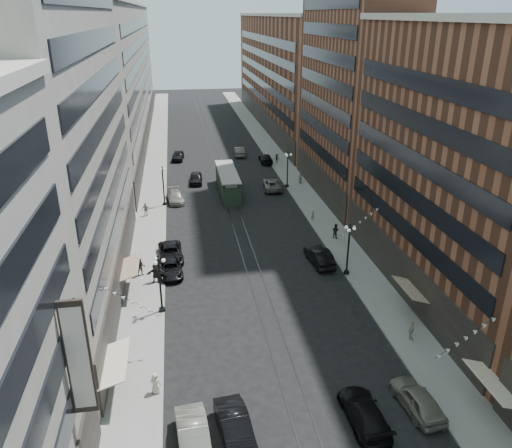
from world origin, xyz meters
TOP-DOWN VIEW (x-y plane):
  - ground at (0.00, 60.00)m, footprint 220.00×220.00m
  - sidewalk_west at (-11.00, 70.00)m, footprint 4.00×180.00m
  - sidewalk_east at (11.00, 70.00)m, footprint 4.00×180.00m
  - rail_west at (-0.70, 70.00)m, footprint 0.12×180.00m
  - rail_east at (0.70, 70.00)m, footprint 0.12×180.00m
  - building_west_mid at (-17.00, 33.00)m, footprint 8.00×36.00m
  - building_west_far at (-17.00, 96.00)m, footprint 8.00×90.00m
  - building_east_mid at (17.00, 28.00)m, footprint 8.00×30.00m
  - building_east_tower at (17.00, 56.00)m, footprint 8.00×26.00m
  - building_east_far at (17.00, 105.00)m, footprint 8.00×72.00m
  - lamppost_sw_far at (-9.20, 28.00)m, footprint 1.03×1.14m
  - lamppost_sw_mid at (-9.20, 55.00)m, footprint 1.03×1.14m
  - lamppost_se_far at (9.20, 32.00)m, footprint 1.03×1.14m
  - lamppost_se_mid at (9.20, 60.00)m, footprint 1.03×1.14m
  - streetcar at (0.00, 59.01)m, footprint 2.68×12.10m
  - car_1 at (-7.09, 12.25)m, footprint 2.28×5.46m
  - car_2 at (-8.40, 35.00)m, footprint 2.55×5.04m
  - car_4 at (7.82, 13.33)m, footprint 2.46×5.06m
  - car_5 at (-4.50, 12.71)m, footprint 2.45×5.41m
  - car_6 at (3.90, 12.78)m, footprint 2.34×5.50m
  - pedestrian_1 at (-9.50, 17.55)m, footprint 0.89×0.66m
  - pedestrian_2 at (-11.37, 34.92)m, footprint 0.95×0.56m
  - pedestrian_4 at (10.79, 20.61)m, footprint 0.79×1.10m
  - car_7 at (-8.40, 38.43)m, footprint 2.85×5.60m
  - car_8 at (-7.72, 56.50)m, footprint 2.68×5.42m
  - car_9 at (-7.03, 78.29)m, footprint 2.54×5.06m
  - car_10 at (7.16, 34.86)m, footprint 2.28×5.38m
  - car_11 at (6.80, 59.54)m, footprint 3.23×5.98m
  - car_12 at (8.40, 74.23)m, footprint 2.20×5.15m
  - car_13 at (-4.44, 64.38)m, footprint 2.27×4.94m
  - car_14 at (4.36, 79.57)m, footprint 1.98×5.05m
  - pedestrian_5 at (-9.86, 33.40)m, footprint 1.85×0.74m
  - pedestrian_6 at (-11.55, 51.28)m, footprint 1.09×0.58m
  - pedestrian_7 at (10.73, 40.70)m, footprint 0.91×0.97m
  - pedestrian_8 at (9.50, 46.32)m, footprint 0.64×0.53m
  - pedestrian_9 at (10.24, 73.23)m, footprint 1.05×0.51m
  - pedestrian_extra_0 at (11.54, 61.33)m, footprint 0.90×1.68m

SIDE VIEW (x-z plane):
  - ground at x=0.00m, z-range 0.00..0.00m
  - rail_west at x=-0.70m, z-range 0.00..0.02m
  - rail_east at x=0.70m, z-range 0.00..0.02m
  - sidewalk_west at x=-11.00m, z-range 0.00..0.15m
  - sidewalk_east at x=11.00m, z-range 0.00..0.15m
  - car_2 at x=-8.40m, z-range 0.00..1.37m
  - car_12 at x=8.40m, z-range 0.00..1.48m
  - car_8 at x=-7.72m, z-range 0.00..1.52m
  - car_7 at x=-8.40m, z-range 0.00..1.52m
  - car_6 at x=3.90m, z-range 0.00..1.58m
  - car_11 at x=6.80m, z-range 0.00..1.59m
  - car_14 at x=4.36m, z-range 0.00..1.64m
  - car_13 at x=-4.44m, z-range 0.00..1.64m
  - car_9 at x=-7.03m, z-range 0.00..1.65m
  - car_4 at x=7.82m, z-range 0.00..1.66m
  - car_5 at x=-4.50m, z-range 0.00..1.72m
  - car_10 at x=7.16m, z-range 0.00..1.73m
  - car_1 at x=-7.09m, z-range 0.00..1.76m
  - pedestrian_8 at x=9.50m, z-range 0.15..1.64m
  - pedestrian_9 at x=10.24m, z-range 0.15..1.72m
  - pedestrian_1 at x=-9.50m, z-range 0.15..1.77m
  - pedestrian_4 at x=10.79m, z-range 0.15..1.87m
  - pedestrian_extra_0 at x=11.54m, z-range 0.15..1.89m
  - pedestrian_7 at x=10.73m, z-range 0.15..1.92m
  - pedestrian_6 at x=-11.55m, z-range 0.15..1.94m
  - pedestrian_2 at x=-11.37m, z-range 0.15..2.03m
  - pedestrian_5 at x=-9.86m, z-range 0.15..2.09m
  - streetcar at x=0.00m, z-range -0.13..3.22m
  - lamppost_sw_far at x=-9.20m, z-range 0.34..5.86m
  - lamppost_sw_mid at x=-9.20m, z-range 0.34..5.86m
  - lamppost_se_far at x=9.20m, z-range 0.34..5.86m
  - lamppost_se_mid at x=9.20m, z-range 0.34..5.86m
  - building_east_mid at x=17.00m, z-range 0.00..24.00m
  - building_east_far at x=17.00m, z-range 0.00..24.00m
  - building_west_far at x=-17.00m, z-range 0.00..26.00m
  - building_west_mid at x=-17.00m, z-range 0.00..28.00m
  - building_east_tower at x=17.00m, z-range 0.00..42.00m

